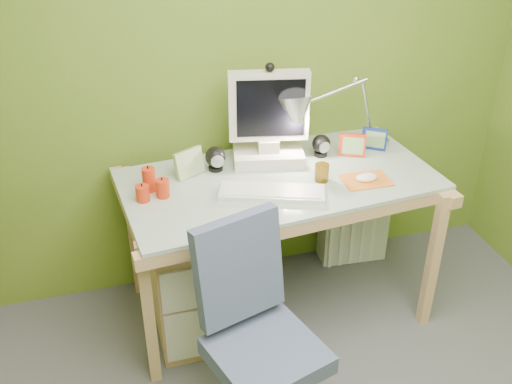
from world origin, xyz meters
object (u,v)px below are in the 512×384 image
object	(u,v)px
desk_lamp	(357,96)
radiator	(353,229)
desk	(278,245)
monitor	(269,112)
task_chair	(267,355)

from	to	relation	value
desk_lamp	radiator	distance (m)	0.90
desk	radiator	distance (m)	0.66
desk	radiator	size ratio (longest dim) A/B	3.85
monitor	radiator	size ratio (longest dim) A/B	1.36
monitor	radiator	distance (m)	1.02
radiator	desk_lamp	bearing A→B (deg)	-129.17
desk_lamp	desk	bearing A→B (deg)	-164.21
task_chair	desk_lamp	bearing A→B (deg)	33.93
desk_lamp	radiator	bearing A→B (deg)	40.74
radiator	task_chair	bearing A→B (deg)	-125.46
desk	monitor	size ratio (longest dim) A/B	2.83
desk_lamp	task_chair	xyz separation A→B (m)	(-0.73, -0.90, -0.66)
desk_lamp	radiator	size ratio (longest dim) A/B	1.53
task_chair	radiator	bearing A→B (deg)	33.42
desk_lamp	task_chair	distance (m)	1.33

